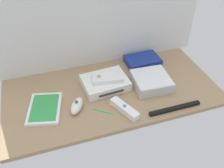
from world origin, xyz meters
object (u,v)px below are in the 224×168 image
(remote_wand, at_px, (124,109))
(stylus_pen, at_px, (103,111))
(game_case, at_px, (45,108))
(remote_classic_pad, at_px, (107,77))
(network_router, at_px, (143,61))
(sensor_bar, at_px, (175,108))
(game_console, at_px, (105,83))
(mini_computer, at_px, (151,81))
(remote_nunchuk, at_px, (77,106))

(remote_wand, height_order, stylus_pen, remote_wand)
(game_case, relative_size, remote_classic_pad, 1.41)
(network_router, distance_m, sensor_bar, 0.37)
(game_console, height_order, network_router, game_console)
(mini_computer, bearing_deg, game_case, -178.96)
(game_console, bearing_deg, sensor_bar, -49.36)
(remote_wand, relative_size, remote_classic_pad, 0.97)
(remote_wand, bearing_deg, network_router, 30.62)
(mini_computer, bearing_deg, stylus_pen, -159.73)
(network_router, height_order, sensor_bar, network_router)
(network_router, distance_m, remote_nunchuk, 0.47)
(stylus_pen, bearing_deg, game_case, 159.18)
(stylus_pen, bearing_deg, remote_wand, -15.64)
(sensor_bar, bearing_deg, mini_computer, 98.83)
(game_case, relative_size, remote_wand, 1.45)
(mini_computer, height_order, sensor_bar, mini_computer)
(remote_classic_pad, distance_m, sensor_bar, 0.34)
(remote_nunchuk, bearing_deg, remote_wand, 8.44)
(game_console, bearing_deg, remote_nunchuk, -149.67)
(remote_wand, distance_m, sensor_bar, 0.22)
(game_console, bearing_deg, network_router, 22.03)
(stylus_pen, bearing_deg, remote_classic_pad, 66.77)
(game_case, relative_size, stylus_pen, 2.41)
(network_router, xyz_separation_m, remote_nunchuk, (-0.41, -0.23, 0.00))
(sensor_bar, relative_size, stylus_pen, 2.67)
(mini_computer, distance_m, game_case, 0.51)
(remote_nunchuk, bearing_deg, remote_classic_pad, 61.99)
(game_case, xyz_separation_m, network_router, (0.54, 0.19, 0.01))
(network_router, distance_m, remote_wand, 0.38)
(game_case, height_order, remote_wand, remote_wand)
(game_case, height_order, network_router, network_router)
(stylus_pen, bearing_deg, game_console, 70.47)
(game_console, bearing_deg, mini_computer, -20.21)
(remote_wand, height_order, remote_classic_pad, remote_classic_pad)
(network_router, xyz_separation_m, remote_classic_pad, (-0.24, -0.12, 0.04))
(remote_nunchuk, distance_m, remote_classic_pad, 0.21)
(network_router, bearing_deg, game_console, -154.39)
(game_case, height_order, stylus_pen, game_case)
(remote_wand, distance_m, stylus_pen, 0.09)
(remote_nunchuk, xyz_separation_m, remote_classic_pad, (0.17, 0.11, 0.03))
(game_case, relative_size, sensor_bar, 0.90)
(sensor_bar, bearing_deg, remote_nunchuk, 161.43)
(network_router, bearing_deg, sensor_bar, -91.53)
(game_console, xyz_separation_m, remote_wand, (0.03, -0.19, -0.01))
(mini_computer, xyz_separation_m, network_router, (0.04, 0.18, -0.01))
(game_case, xyz_separation_m, sensor_bar, (0.54, -0.17, -0.00))
(game_console, height_order, remote_wand, game_console)
(game_console, xyz_separation_m, network_router, (0.25, 0.12, -0.00))
(network_router, bearing_deg, remote_nunchuk, -150.96)
(remote_wand, distance_m, remote_nunchuk, 0.21)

